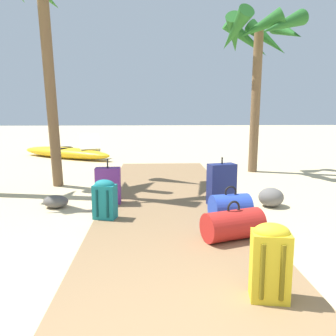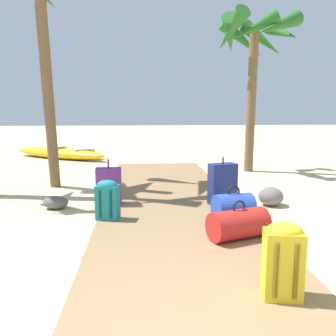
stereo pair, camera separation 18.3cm
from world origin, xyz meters
name	(u,v)px [view 1 (the left image)]	position (x,y,z in m)	size (l,w,h in m)	color
ground_plane	(172,222)	(0.00, 3.19, 0.00)	(60.00, 60.00, 0.00)	#D1BA8C
boardwalk	(169,204)	(0.00, 3.99, 0.04)	(2.09, 7.99, 0.08)	olive
backpack_yellow	(270,260)	(0.61, 1.05, 0.40)	(0.32, 0.26, 0.60)	gold
duffel_bag_blue	(230,208)	(0.73, 2.90, 0.27)	(0.54, 0.45, 0.48)	#2847B7
duffel_bag_red	(233,225)	(0.63, 2.31, 0.25)	(0.74, 0.54, 0.45)	red
backpack_teal	(105,198)	(-0.90, 3.15, 0.36)	(0.33, 0.27, 0.53)	#197A7F
suitcase_navy	(222,184)	(0.79, 3.78, 0.39)	(0.45, 0.31, 0.73)	navy
suitcase_purple	(108,185)	(-0.95, 3.93, 0.36)	(0.39, 0.22, 0.70)	#6B2D84
palm_tree_far_right	(259,42)	(2.26, 7.04, 3.09)	(1.98, 2.07, 3.79)	brown
lounge_chair	(89,147)	(-2.28, 9.89, 0.33)	(0.96, 1.65, 0.77)	white
kayak	(65,153)	(-3.01, 9.78, 0.17)	(3.37, 2.48, 0.35)	gold
rock_left_far	(56,201)	(-1.78, 3.99, 0.10)	(0.40, 0.30, 0.20)	#5B5651
rock_right_near	(271,197)	(1.61, 3.91, 0.15)	(0.39, 0.39, 0.30)	slate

